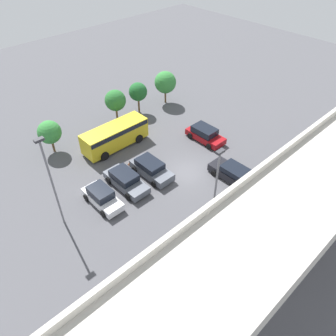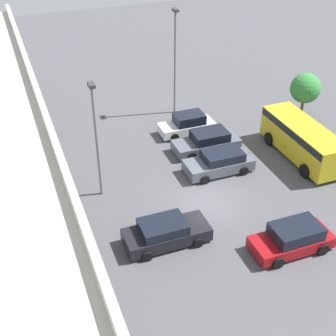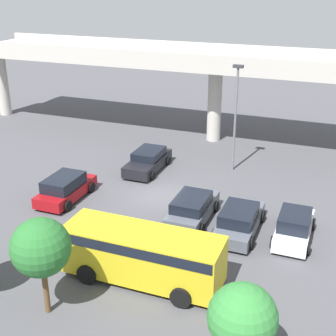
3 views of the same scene
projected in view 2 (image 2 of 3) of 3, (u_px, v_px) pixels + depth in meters
ground_plane at (207, 201)px, 29.51m from camera, size 93.85×93.85×0.00m
parked_car_0 at (293, 238)px, 25.51m from camera, size 2.18×4.56×1.60m
parked_car_1 at (166, 233)px, 25.98m from camera, size 2.21×4.82×1.49m
parked_car_2 at (220, 162)px, 31.91m from camera, size 2.21×4.69×1.55m
parked_car_3 at (207, 142)px, 34.26m from camera, size 2.22×4.90×1.54m
parked_car_4 at (187, 124)px, 36.42m from camera, size 2.00×4.33×1.62m
shuttle_bus at (303, 138)px, 33.10m from camera, size 7.46×2.66×2.52m
lamp_post_near_aisle at (175, 55)px, 37.06m from camera, size 0.70×0.35×8.63m
lamp_post_mid_lot at (96, 133)px, 27.69m from camera, size 0.70×0.35×7.64m
tree_front_far_right at (305, 88)px, 37.96m from camera, size 2.46×2.46×3.70m
traffic_cone at (249, 156)px, 33.38m from camera, size 0.44×0.44×0.70m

